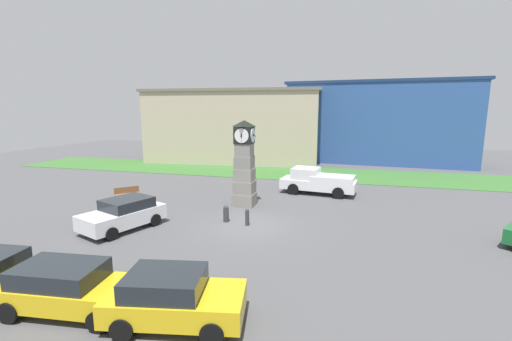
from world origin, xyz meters
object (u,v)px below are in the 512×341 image
Objects in this scene: bollard_near_tower at (247,217)px; car_by_building at (173,298)px; bollard_mid_row at (226,213)px; pickup_truck at (318,181)px; car_end_of_row at (124,214)px; car_near_tower at (68,287)px; clock_tower at (244,167)px; bench at (127,193)px.

bollard_near_tower is 8.60m from car_by_building.
pickup_truck is at bearing 61.19° from bollard_mid_row.
car_end_of_row is (-4.66, -2.40, 0.33)m from bollard_mid_row.
bollard_mid_row is 9.03m from car_by_building.
car_by_building is at bearing -87.59° from bollard_near_tower.
pickup_truck is (5.95, 16.87, 0.18)m from car_near_tower.
clock_tower is 1.16× the size of car_near_tower.
bollard_near_tower is 9.64m from bench.
clock_tower reaches higher than car_near_tower.
clock_tower reaches higher than pickup_truck.
clock_tower is 6.27m from pickup_truck.
car_end_of_row reaches higher than bollard_mid_row.
bench is at bearing -173.55° from clock_tower.
bollard_mid_row reaches higher than bench.
car_end_of_row is 13.49m from pickup_truck.
car_near_tower is 3.36m from car_by_building.
bench is at bearing 163.42° from bollard_near_tower.
car_by_building reaches higher than bollard_mid_row.
car_end_of_row is (-4.69, -5.77, -1.72)m from clock_tower.
pickup_truck reaches higher than bollard_near_tower.
bench is (-9.24, 2.75, 0.06)m from bollard_near_tower.
bollard_mid_row is 5.26m from car_end_of_row.
bollard_mid_row is 0.17× the size of pickup_truck.
bollard_mid_row is 0.21× the size of car_end_of_row.
bollard_mid_row is at bearing 27.27° from car_end_of_row.
car_near_tower is at bearing -108.63° from bollard_near_tower.
clock_tower is at bearing 97.55° from car_by_building.
car_near_tower is (-1.73, -12.52, -1.76)m from clock_tower.
pickup_truck is 3.63× the size of bench.
bollard_near_tower is 6.33m from car_end_of_row.
car_by_building is at bearing -79.48° from bollard_mid_row.
car_by_building reaches higher than bollard_near_tower.
car_near_tower is at bearing -97.86° from clock_tower.
bench is at bearing -156.70° from pickup_truck.
car_end_of_row is 0.81× the size of pickup_truck.
car_near_tower is at bearing -100.55° from bollard_mid_row.
pickup_truck reaches higher than bench.
clock_tower reaches higher than car_end_of_row.
car_end_of_row is (-5.95, -2.12, 0.33)m from bollard_near_tower.
car_near_tower is at bearing -61.73° from bench.
clock_tower is at bearing 50.93° from car_end_of_row.
car_by_building is at bearing -45.71° from car_end_of_row.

